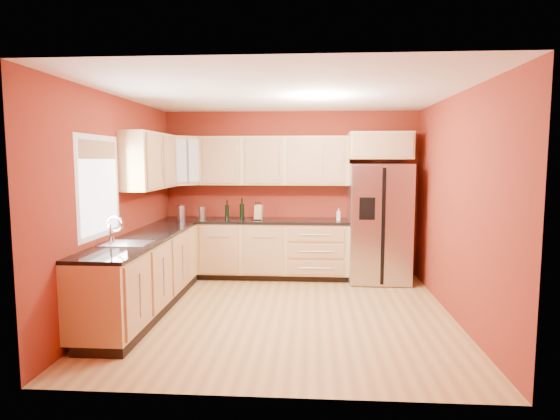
{
  "coord_description": "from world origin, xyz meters",
  "views": [
    {
      "loc": [
        0.33,
        -5.45,
        1.85
      ],
      "look_at": [
        -0.1,
        0.9,
        1.16
      ],
      "focal_mm": 30.0,
      "sensor_mm": 36.0,
      "label": 1
    }
  ],
  "objects_px": {
    "wine_bottle_a": "(227,209)",
    "refrigerator": "(379,223)",
    "canister_left": "(181,212)",
    "knife_block": "(259,212)",
    "soap_dispenser": "(339,215)"
  },
  "relations": [
    {
      "from": "canister_left",
      "to": "knife_block",
      "type": "height_order",
      "value": "knife_block"
    },
    {
      "from": "canister_left",
      "to": "wine_bottle_a",
      "type": "distance_m",
      "value": 0.72
    },
    {
      "from": "canister_left",
      "to": "wine_bottle_a",
      "type": "height_order",
      "value": "wine_bottle_a"
    },
    {
      "from": "canister_left",
      "to": "soap_dispenser",
      "type": "xyz_separation_m",
      "value": [
        2.44,
        -0.06,
        -0.02
      ]
    },
    {
      "from": "wine_bottle_a",
      "to": "knife_block",
      "type": "bearing_deg",
      "value": -6.54
    },
    {
      "from": "refrigerator",
      "to": "knife_block",
      "type": "bearing_deg",
      "value": 178.7
    },
    {
      "from": "refrigerator",
      "to": "wine_bottle_a",
      "type": "xyz_separation_m",
      "value": [
        -2.33,
        0.1,
        0.18
      ]
    },
    {
      "from": "refrigerator",
      "to": "soap_dispenser",
      "type": "xyz_separation_m",
      "value": [
        -0.6,
        0.0,
        0.12
      ]
    },
    {
      "from": "soap_dispenser",
      "to": "refrigerator",
      "type": "bearing_deg",
      "value": -0.36
    },
    {
      "from": "canister_left",
      "to": "knife_block",
      "type": "distance_m",
      "value": 1.22
    },
    {
      "from": "canister_left",
      "to": "soap_dispenser",
      "type": "relative_size",
      "value": 1.17
    },
    {
      "from": "canister_left",
      "to": "soap_dispenser",
      "type": "bearing_deg",
      "value": -1.36
    },
    {
      "from": "wine_bottle_a",
      "to": "refrigerator",
      "type": "bearing_deg",
      "value": -2.43
    },
    {
      "from": "canister_left",
      "to": "knife_block",
      "type": "xyz_separation_m",
      "value": [
        1.22,
        -0.02,
        0.01
      ]
    },
    {
      "from": "refrigerator",
      "to": "wine_bottle_a",
      "type": "relative_size",
      "value": 5.98
    }
  ]
}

